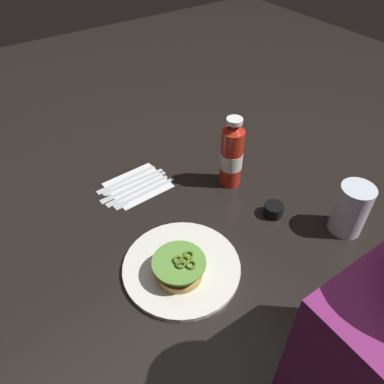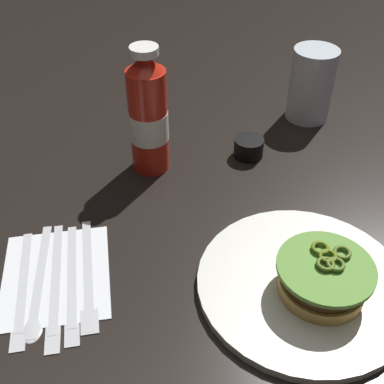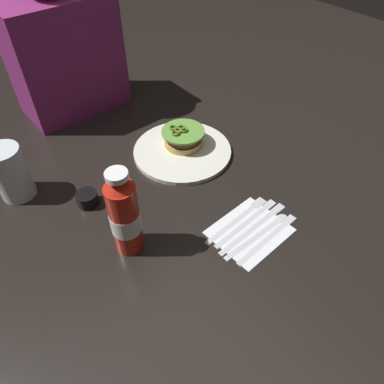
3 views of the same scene
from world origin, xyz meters
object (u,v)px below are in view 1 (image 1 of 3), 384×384
object	(u,v)px
ketchup_bottle	(232,155)
napkin	(138,185)
table_knife	(134,192)
burger_sandwich	(179,268)
condiment_cup	(273,210)
steak_knife	(130,188)
water_glass	(351,209)
fork_utensil	(140,195)
butter_knife	(123,180)
dinner_plate	(182,267)
spoon_utensil	(125,184)

from	to	relation	value
ketchup_bottle	napkin	bearing A→B (deg)	-31.36
table_knife	burger_sandwich	bearing A→B (deg)	80.92
condiment_cup	steak_knife	bearing A→B (deg)	-49.15
water_glass	fork_utensil	world-z (taller)	water_glass
water_glass	butter_knife	size ratio (longest dim) A/B	0.70
dinner_plate	burger_sandwich	xyz separation A→B (m)	(0.02, 0.02, 0.03)
napkin	steak_knife	xyz separation A→B (m)	(0.03, 0.00, 0.00)
burger_sandwich	water_glass	distance (m)	0.45
water_glass	ketchup_bottle	bearing A→B (deg)	-67.75
ketchup_bottle	steak_knife	distance (m)	0.31
butter_knife	steak_knife	size ratio (longest dim) A/B	0.91
steak_knife	dinner_plate	bearing A→B (deg)	84.38
burger_sandwich	butter_knife	distance (m)	0.38
water_glass	spoon_utensil	world-z (taller)	water_glass
butter_knife	steak_knife	world-z (taller)	same
ketchup_bottle	spoon_utensil	xyz separation A→B (m)	(0.26, -0.16, -0.09)
spoon_utensil	burger_sandwich	bearing A→B (deg)	82.98
dinner_plate	spoon_utensil	xyz separation A→B (m)	(-0.03, -0.34, -0.00)
dinner_plate	butter_knife	world-z (taller)	dinner_plate
table_knife	steak_knife	bearing A→B (deg)	-84.67
water_glass	butter_knife	bearing A→B (deg)	-51.98
spoon_utensil	fork_utensil	distance (m)	0.07
napkin	spoon_utensil	distance (m)	0.04
burger_sandwich	butter_knife	world-z (taller)	burger_sandwich
burger_sandwich	napkin	xyz separation A→B (m)	(-0.08, -0.34, -0.03)
ketchup_bottle	fork_utensil	bearing A→B (deg)	-21.42
ketchup_bottle	fork_utensil	world-z (taller)	ketchup_bottle
water_glass	steak_knife	size ratio (longest dim) A/B	0.64
spoon_utensil	fork_utensil	size ratio (longest dim) A/B	0.99
condiment_cup	butter_knife	bearing A→B (deg)	-52.63
condiment_cup	spoon_utensil	xyz separation A→B (m)	(0.27, -0.33, -0.01)
napkin	spoon_utensil	bearing A→B (deg)	-33.94
table_knife	fork_utensil	size ratio (longest dim) A/B	1.03
spoon_utensil	napkin	bearing A→B (deg)	146.06
butter_knife	table_knife	world-z (taller)	same
spoon_utensil	dinner_plate	bearing A→B (deg)	85.44
table_knife	fork_utensil	distance (m)	0.02
dinner_plate	napkin	size ratio (longest dim) A/B	1.66
dinner_plate	table_knife	distance (m)	0.30
burger_sandwich	spoon_utensil	size ratio (longest dim) A/B	0.61
ketchup_bottle	table_knife	bearing A→B (deg)	-24.75
condiment_cup	table_knife	world-z (taller)	condiment_cup
burger_sandwich	fork_utensil	size ratio (longest dim) A/B	0.60
butter_knife	burger_sandwich	bearing A→B (deg)	82.79
butter_knife	spoon_utensil	bearing A→B (deg)	79.21
napkin	steak_knife	size ratio (longest dim) A/B	0.76
water_glass	fork_utensil	bearing A→B (deg)	-47.50
spoon_utensil	fork_utensil	xyz separation A→B (m)	(-0.01, 0.06, 0.00)
condiment_cup	butter_knife	distance (m)	0.44
burger_sandwich	condiment_cup	bearing A→B (deg)	-175.33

